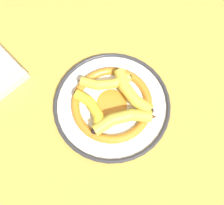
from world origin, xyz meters
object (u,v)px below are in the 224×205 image
object	(u,v)px
banana_a	(130,92)
banana_b	(123,119)
banana_c	(92,110)
banana_d	(105,83)
decorative_bowl	(112,105)

from	to	relation	value
banana_a	banana_b	world-z (taller)	same
banana_b	banana_c	world-z (taller)	banana_b
banana_b	banana_a	bearing A→B (deg)	-120.03
banana_b	banana_d	world-z (taller)	banana_b
decorative_bowl	banana_a	xyz separation A→B (m)	(0.06, 0.02, 0.04)
banana_a	banana_d	distance (m)	0.09
decorative_bowl	banana_b	bearing A→B (deg)	-68.80
decorative_bowl	banana_c	world-z (taller)	banana_c
banana_a	banana_d	world-z (taller)	banana_a
banana_c	decorative_bowl	bearing A→B (deg)	-94.66
banana_a	banana_d	size ratio (longest dim) A/B	0.98
decorative_bowl	banana_a	world-z (taller)	banana_a
decorative_bowl	banana_d	world-z (taller)	banana_d
banana_a	banana_b	size ratio (longest dim) A/B	0.87
decorative_bowl	banana_c	size ratio (longest dim) A/B	2.42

